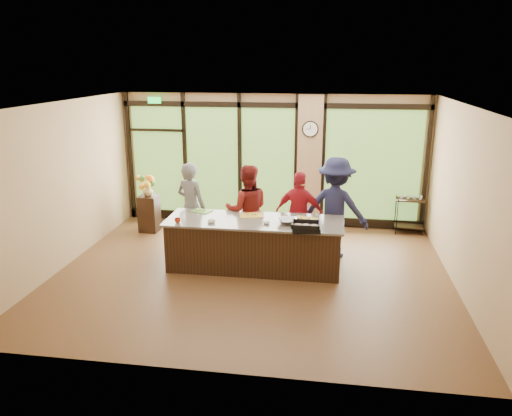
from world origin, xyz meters
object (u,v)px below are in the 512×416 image
(flower_stand, at_px, (149,213))
(bar_cart, at_px, (410,211))
(roasting_pan, at_px, (306,229))
(island_base, at_px, (254,245))
(cook_right, at_px, (335,208))
(cook_left, at_px, (191,207))

(flower_stand, xyz_separation_m, bar_cart, (5.75, 0.74, 0.11))
(roasting_pan, relative_size, bar_cart, 0.54)
(bar_cart, bearing_deg, roasting_pan, -122.59)
(roasting_pan, distance_m, bar_cart, 3.65)
(island_base, bearing_deg, roasting_pan, -26.03)
(cook_right, bearing_deg, cook_left, 15.45)
(cook_left, relative_size, bar_cart, 2.09)
(cook_left, xyz_separation_m, flower_stand, (-1.26, 0.96, -0.49))
(cook_right, height_order, flower_stand, cook_right)
(cook_left, xyz_separation_m, roasting_pan, (2.34, -1.22, 0.06))
(cook_left, xyz_separation_m, bar_cart, (4.49, 1.69, -0.38))
(cook_right, height_order, roasting_pan, cook_right)
(cook_right, relative_size, roasting_pan, 4.21)
(cook_left, relative_size, cook_right, 0.91)
(cook_right, bearing_deg, flower_stand, 2.13)
(roasting_pan, bearing_deg, cook_left, 144.90)
(roasting_pan, bearing_deg, flower_stand, 141.28)
(roasting_pan, bearing_deg, island_base, 146.43)
(roasting_pan, height_order, flower_stand, roasting_pan)
(roasting_pan, xyz_separation_m, flower_stand, (-3.60, 2.18, -0.56))
(island_base, relative_size, cook_left, 1.73)
(roasting_pan, xyz_separation_m, bar_cart, (2.15, 2.92, -0.45))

